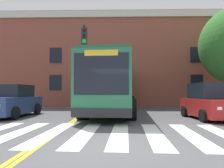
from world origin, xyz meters
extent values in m
plane|color=#4C4C4F|center=(0.00, 0.00, 0.00)|extent=(120.00, 120.00, 0.00)
cube|color=white|center=(-3.00, 1.77, 0.00)|extent=(0.77, 4.42, 0.01)
cube|color=white|center=(-1.86, 1.71, 0.00)|extent=(0.77, 4.42, 0.01)
cube|color=white|center=(-0.72, 1.66, 0.00)|extent=(0.77, 4.42, 0.01)
cube|color=white|center=(0.42, 1.61, 0.00)|extent=(0.77, 4.42, 0.01)
cube|color=white|center=(1.56, 1.56, 0.00)|extent=(0.77, 4.42, 0.01)
cube|color=white|center=(2.70, 1.50, 0.00)|extent=(0.77, 4.42, 0.01)
cube|color=gold|center=(-1.80, 15.64, 0.00)|extent=(0.12, 36.00, 0.01)
cube|color=gold|center=(-1.64, 15.64, 0.00)|extent=(0.12, 36.00, 0.01)
cube|color=#28704C|center=(0.04, 8.57, 1.78)|extent=(3.15, 11.05, 2.83)
cube|color=black|center=(1.29, 8.50, 2.06)|extent=(0.65, 10.03, 1.02)
cube|color=black|center=(-1.21, 8.65, 2.06)|extent=(0.65, 10.03, 1.02)
cube|color=black|center=(-0.30, 3.11, 2.12)|extent=(2.23, 0.16, 1.70)
cube|color=yellow|center=(-0.30, 3.11, 2.96)|extent=(1.36, 0.11, 0.24)
cube|color=#232326|center=(-0.30, 3.08, 0.54)|extent=(2.43, 0.25, 0.36)
cube|color=#246444|center=(0.04, 8.57, 3.27)|extent=(2.98, 10.61, 0.16)
cylinder|color=black|center=(1.01, 5.12, 0.53)|extent=(0.63, 1.10, 1.06)
cylinder|color=black|center=(-1.35, 5.27, 0.53)|extent=(0.63, 1.10, 1.06)
cylinder|color=black|center=(1.37, 10.95, 0.53)|extent=(0.63, 1.10, 1.06)
cylinder|color=black|center=(-0.99, 11.10, 0.53)|extent=(0.63, 1.10, 1.06)
cube|color=navy|center=(-5.60, 6.52, 0.64)|extent=(2.06, 4.30, 0.93)
cube|color=black|center=(-5.59, 6.65, 1.45)|extent=(1.75, 2.11, 0.68)
cylinder|color=black|center=(-4.74, 5.17, 0.33)|extent=(0.26, 0.67, 0.66)
cylinder|color=black|center=(-4.59, 7.77, 0.33)|extent=(0.26, 0.67, 0.66)
cylinder|color=black|center=(-6.45, 7.88, 0.33)|extent=(0.26, 0.67, 0.66)
cube|color=#AD1E1E|center=(5.08, 5.64, 0.60)|extent=(1.99, 3.80, 0.86)
cube|color=black|center=(5.08, 5.67, 1.43)|extent=(1.70, 2.13, 0.81)
cube|color=white|center=(4.69, 3.74, 0.68)|extent=(0.20, 0.05, 0.14)
cylinder|color=black|center=(4.27, 4.44, 0.30)|extent=(0.26, 0.61, 0.60)
cylinder|color=black|center=(5.89, 6.84, 0.30)|extent=(0.26, 0.61, 0.60)
cylinder|color=black|center=(4.11, 6.72, 0.30)|extent=(0.26, 0.61, 0.60)
cube|color=tan|center=(-0.44, 19.55, 0.59)|extent=(2.10, 4.10, 0.84)
cube|color=black|center=(-0.44, 19.59, 1.45)|extent=(1.77, 2.31, 0.88)
cube|color=white|center=(0.26, 17.60, 0.67)|extent=(0.20, 0.06, 0.14)
cube|color=white|center=(-0.80, 17.51, 0.67)|extent=(0.20, 0.06, 0.14)
cylinder|color=black|center=(0.57, 18.40, 0.30)|extent=(0.27, 0.62, 0.60)
cylinder|color=black|center=(-1.24, 18.25, 0.30)|extent=(0.27, 0.62, 0.60)
cylinder|color=black|center=(0.37, 20.86, 0.30)|extent=(0.27, 0.62, 0.60)
cylinder|color=black|center=(-1.44, 20.70, 0.30)|extent=(0.27, 0.62, 0.60)
cylinder|color=#28282D|center=(-1.83, 9.43, 2.83)|extent=(0.16, 0.16, 5.66)
cylinder|color=#28282D|center=(-1.67, 7.98, 5.15)|extent=(0.42, 2.91, 0.11)
cube|color=#28282D|center=(-1.53, 6.68, 4.55)|extent=(0.37, 0.32, 1.00)
cylinder|color=black|center=(-1.51, 6.53, 4.85)|extent=(0.22, 0.05, 0.22)
cylinder|color=black|center=(-1.51, 6.53, 4.55)|extent=(0.22, 0.05, 0.22)
cylinder|color=green|center=(-1.51, 6.53, 4.25)|extent=(0.22, 0.05, 0.22)
cube|color=brown|center=(1.11, 18.09, 4.46)|extent=(31.95, 7.96, 8.92)
cube|color=beige|center=(1.11, 14.03, 8.52)|extent=(31.95, 0.16, 0.60)
cube|color=black|center=(-5.28, 14.08, 2.23)|extent=(1.10, 0.06, 1.40)
cube|color=black|center=(1.11, 14.08, 2.23)|extent=(1.10, 0.06, 1.40)
cube|color=black|center=(7.50, 14.08, 2.23)|extent=(1.10, 0.06, 1.40)
cube|color=black|center=(-5.28, 14.08, 4.73)|extent=(1.10, 0.06, 1.40)
cube|color=black|center=(1.11, 14.08, 4.73)|extent=(1.10, 0.06, 1.40)
cube|color=black|center=(7.50, 14.08, 4.73)|extent=(1.10, 0.06, 1.40)
camera|label=1|loc=(0.34, -5.62, 1.39)|focal=35.00mm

